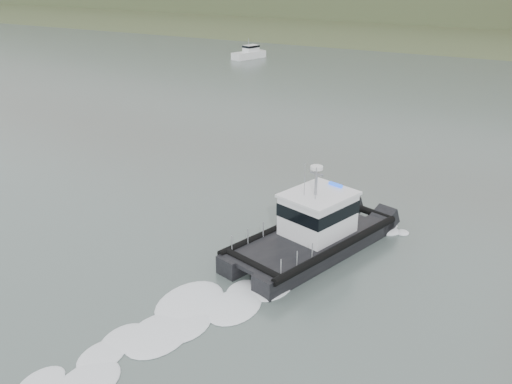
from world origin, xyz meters
TOP-DOWN VIEW (x-y plane):
  - ground at (0.00, 0.00)m, footprint 400.00×400.00m
  - patrol_boat at (4.64, 6.32)m, footprint 6.17×10.16m
  - motorboat at (-26.00, 55.90)m, footprint 3.37×5.57m

SIDE VIEW (x-z plane):
  - ground at x=0.00m, z-range 0.00..0.00m
  - motorboat at x=-26.00m, z-range -0.73..2.18m
  - patrol_boat at x=4.64m, z-range -1.16..3.48m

